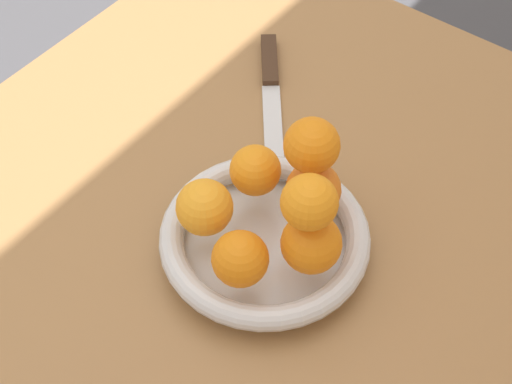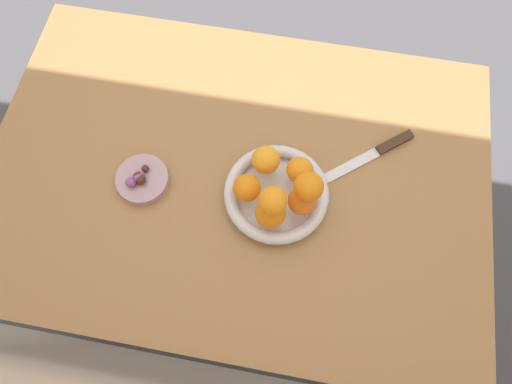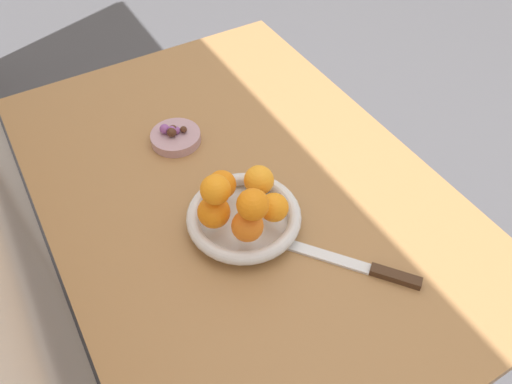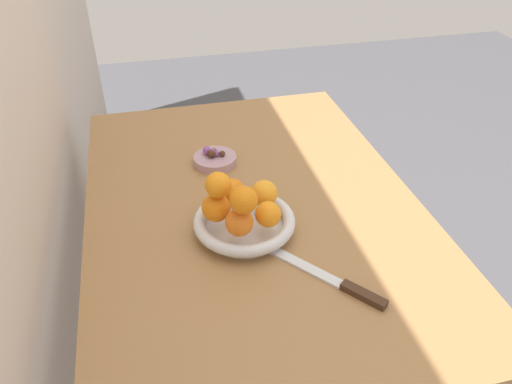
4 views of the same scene
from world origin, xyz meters
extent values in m
plane|color=#4C4C51|center=(0.00, 0.00, 0.00)|extent=(6.00, 6.00, 0.00)
cube|color=#9E7042|center=(0.00, 0.00, 0.72)|extent=(1.10, 0.76, 0.04)
cylinder|color=#9E7042|center=(-0.49, -0.32, 0.35)|extent=(0.05, 0.05, 0.70)
cylinder|color=#9E7042|center=(0.49, -0.32, 0.35)|extent=(0.05, 0.05, 0.70)
cylinder|color=#9E7042|center=(-0.49, 0.32, 0.35)|extent=(0.05, 0.05, 0.70)
cylinder|color=#9E7042|center=(0.49, 0.32, 0.35)|extent=(0.05, 0.05, 0.70)
cylinder|color=silver|center=(-0.10, 0.04, 0.75)|extent=(0.18, 0.18, 0.01)
torus|color=silver|center=(-0.10, 0.04, 0.77)|extent=(0.22, 0.22, 0.03)
cylinder|color=#B28C99|center=(0.19, 0.06, 0.75)|extent=(0.11, 0.11, 0.02)
sphere|color=orange|center=(-0.15, 0.06, 0.81)|extent=(0.06, 0.06, 0.06)
sphere|color=orange|center=(-0.13, 0.00, 0.81)|extent=(0.05, 0.05, 0.05)
sphere|color=orange|center=(-0.06, -0.01, 0.81)|extent=(0.06, 0.06, 0.06)
sphere|color=orange|center=(-0.04, 0.06, 0.81)|extent=(0.06, 0.06, 0.06)
sphere|color=orange|center=(-0.09, 0.10, 0.81)|extent=(0.06, 0.06, 0.06)
sphere|color=orange|center=(-0.09, 0.09, 0.87)|extent=(0.05, 0.05, 0.05)
sphere|color=orange|center=(-0.15, 0.05, 0.87)|extent=(0.06, 0.06, 0.06)
sphere|color=#8C4C99|center=(0.19, 0.06, 0.77)|extent=(0.02, 0.02, 0.02)
sphere|color=#8C4C99|center=(0.20, 0.07, 0.77)|extent=(0.02, 0.02, 0.02)
sphere|color=#8C4C99|center=(0.19, 0.05, 0.77)|extent=(0.02, 0.02, 0.02)
sphere|color=#472819|center=(0.19, 0.04, 0.77)|extent=(0.02, 0.02, 0.02)
sphere|color=#472819|center=(0.19, 0.06, 0.77)|extent=(0.02, 0.02, 0.02)
sphere|color=#472819|center=(0.19, 0.06, 0.77)|extent=(0.02, 0.02, 0.02)
sphere|color=#C6384C|center=(0.19, 0.06, 0.77)|extent=(0.02, 0.02, 0.02)
cube|color=#3F2819|center=(-0.34, -0.13, 0.75)|extent=(0.08, 0.07, 0.01)
cube|color=silver|center=(-0.23, -0.05, 0.74)|extent=(0.15, 0.12, 0.01)
camera|label=1|loc=(0.29, 0.32, 1.42)|focal=55.00mm
camera|label=2|loc=(-0.10, 0.32, 1.54)|focal=28.00mm
camera|label=3|loc=(-0.62, 0.32, 1.50)|focal=35.00mm
camera|label=4|loc=(-0.91, 0.21, 1.43)|focal=35.00mm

